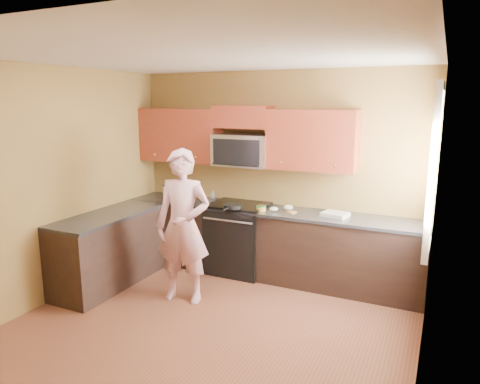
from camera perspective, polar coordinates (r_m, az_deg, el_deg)
The scene contains 25 objects.
floor at distance 4.68m, azimuth -4.79°, elevation -17.76°, with size 4.00×4.00×0.00m, color brown.
ceiling at distance 4.11m, azimuth -5.45°, elevation 17.23°, with size 4.00×4.00×0.00m, color white.
wall_back at distance 5.97m, azimuth 4.60°, elevation 2.47°, with size 4.00×4.00×0.00m, color brown.
wall_front at distance 2.74m, azimuth -27.00°, elevation -9.87°, with size 4.00×4.00×0.00m, color brown.
wall_left at distance 5.46m, azimuth -23.54°, elevation 0.68°, with size 4.00×4.00×0.00m, color brown.
wall_right at distance 3.65m, azimuth 23.28°, elevation -4.35°, with size 4.00×4.00×0.00m, color brown.
cabinet_back_run at distance 5.92m, azimuth 3.43°, elevation -6.69°, with size 4.00×0.60×0.88m, color black.
cabinet_left_run at distance 5.88m, azimuth -16.47°, elevation -7.26°, with size 0.60×1.60×0.88m, color black.
countertop_back at distance 5.78m, azimuth 3.45°, elevation -2.38°, with size 4.00×0.62×0.04m, color black.
countertop_left at distance 5.75m, azimuth -16.66°, elevation -2.93°, with size 0.62×1.60×0.04m, color black.
stove at distance 6.03m, azimuth -0.20°, elevation -5.95°, with size 0.76×0.65×0.95m, color black, non-canonical shape.
microwave at distance 5.93m, azimuth 0.31°, elevation 3.41°, with size 0.76×0.40×0.42m, color silver, non-canonical shape.
upper_cab_left at distance 6.43m, azimuth -7.60°, elevation 3.95°, with size 1.22×0.33×0.75m, color maroon, non-canonical shape.
upper_cab_right at distance 5.64m, azimuth 9.17°, elevation 2.84°, with size 1.12×0.33×0.75m, color maroon, non-canonical shape.
upper_cab_over_mw at distance 5.90m, azimuth 0.46°, elevation 9.71°, with size 0.76×0.33×0.30m, color maroon.
window at distance 4.77m, azimuth 23.91°, elevation 2.84°, with size 0.06×1.06×1.66m, color white, non-canonical shape.
woman at distance 5.11m, azimuth -7.38°, elevation -4.42°, with size 0.65×0.43×1.78m, color pink.
frying_pan at distance 5.67m, azimuth -1.00°, elevation -2.11°, with size 0.24×0.42×0.06m, color black, non-canonical shape.
butter_tub at distance 5.66m, azimuth 2.75°, elevation -2.46°, with size 0.13×0.13×0.09m, color gold, non-canonical shape.
toast_slice at distance 5.59m, azimuth 6.61°, elevation -2.63°, with size 0.11×0.11×0.01m, color #B27F47.
napkin_a at distance 5.63m, azimuth 4.39°, elevation -2.24°, with size 0.11×0.12×0.06m, color silver.
napkin_b at distance 5.73m, azimuth 6.27°, elevation -2.01°, with size 0.12×0.13×0.07m, color silver.
dish_towel at distance 5.50m, azimuth 12.22°, elevation -2.85°, with size 0.30×0.24×0.05m, color silver.
travel_mug at distance 6.66m, azimuth -9.61°, elevation -0.49°, with size 0.08×0.08×0.17m, color silver, non-canonical shape.
glass_c at distance 6.34m, azimuth -3.53°, elevation -0.40°, with size 0.07×0.07×0.12m, color silver.
Camera 1 is at (2.07, -3.52, 2.29)m, focal length 32.96 mm.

